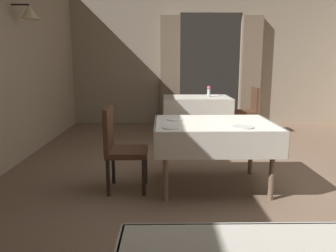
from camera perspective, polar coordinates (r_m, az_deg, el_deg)
The scene contains 11 objects.
ground at distance 3.95m, azimuth 15.42°, elevation -10.39°, with size 10.08×10.08×0.00m, color #7A604C.
wall_back at distance 7.78m, azimuth 7.31°, elevation 11.62°, with size 6.40×0.27×3.00m.
dining_table_mid at distance 3.75m, azimuth 7.90°, elevation -0.72°, with size 1.33×1.06×0.75m.
dining_table_far at distance 6.46m, azimuth 4.96°, elevation 4.10°, with size 1.30×0.96×0.75m.
chair_mid_left at distance 3.67m, azimuth -8.36°, elevation -3.26°, with size 0.44×0.44×0.93m.
chair_far_right at distance 6.69m, azimuth 13.75°, elevation 2.98°, with size 0.44×0.44×0.93m.
plate_mid_a at distance 3.83m, azimuth 1.14°, elevation 1.13°, with size 0.19×0.19×0.01m, color white.
plate_mid_b at distance 3.36m, azimuth 0.50°, elevation -0.27°, with size 0.18×0.18×0.01m, color white.
plate_mid_c at distance 3.47m, azimuth 12.74°, elevation -0.16°, with size 0.24×0.24×0.01m, color white.
flower_vase_far at distance 6.48m, azimuth 7.07°, elevation 6.06°, with size 0.07×0.07×0.21m.
plate_far_b at distance 6.79m, azimuth 8.43°, elevation 5.33°, with size 0.22×0.22×0.01m, color white.
Camera 1 is at (-1.08, -3.52, 1.41)m, focal length 35.22 mm.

